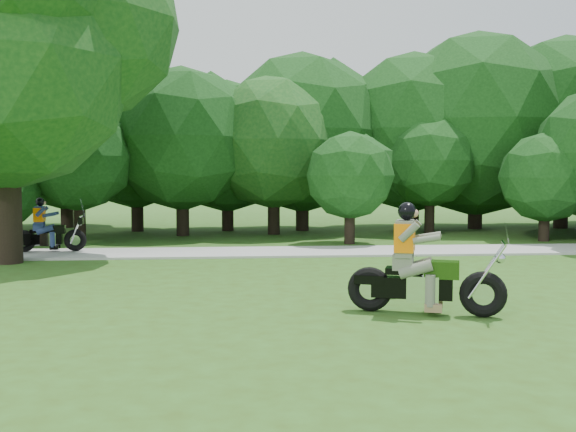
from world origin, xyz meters
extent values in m
plane|color=#304B15|center=(0.00, 0.00, 0.00)|extent=(100.00, 100.00, 0.00)
cube|color=#A0A09A|center=(0.00, 8.00, 0.03)|extent=(60.00, 2.20, 0.06)
cylinder|color=black|center=(2.39, 13.11, 0.80)|extent=(0.37, 0.37, 1.60)
sphere|color=#103510|center=(2.39, 13.11, 2.71)|extent=(3.41, 3.41, 3.41)
cylinder|color=black|center=(-5.09, 15.06, 0.81)|extent=(0.46, 0.46, 1.62)
sphere|color=#103510|center=(-5.09, 15.06, 3.30)|extent=(5.16, 5.16, 5.16)
cylinder|color=black|center=(-11.76, 17.08, 0.90)|extent=(0.51, 0.51, 1.80)
sphere|color=#103510|center=(-11.76, 17.08, 3.82)|extent=(6.22, 6.22, 6.22)
cylinder|color=black|center=(8.52, 15.14, 0.90)|extent=(0.57, 0.57, 1.80)
sphere|color=#103510|center=(8.52, 15.14, 4.18)|extent=(7.32, 7.32, 7.32)
cylinder|color=black|center=(-2.17, 14.93, 0.90)|extent=(0.51, 0.51, 1.80)
sphere|color=#103510|center=(-2.17, 14.93, 3.84)|extent=(6.27, 6.27, 6.27)
cylinder|color=black|center=(-12.08, 10.72, 0.47)|extent=(0.32, 0.32, 0.94)
sphere|color=#103510|center=(-12.08, 10.72, 1.69)|extent=(2.31, 2.31, 2.31)
cylinder|color=black|center=(-6.69, 13.24, 0.90)|extent=(0.46, 0.46, 1.80)
sphere|color=#103510|center=(-6.69, 13.24, 3.49)|extent=(5.20, 5.20, 5.20)
cylinder|color=black|center=(-8.59, 15.11, 0.90)|extent=(0.47, 0.47, 1.80)
sphere|color=#103510|center=(-8.59, 15.11, 3.54)|extent=(5.35, 5.35, 5.35)
cylinder|color=black|center=(5.45, 10.38, 0.57)|extent=(0.35, 0.35, 1.15)
sphere|color=#103510|center=(5.45, 10.38, 2.13)|extent=(3.01, 3.01, 3.01)
cylinder|color=black|center=(4.93, 15.19, 0.90)|extent=(0.57, 0.57, 1.80)
sphere|color=#103510|center=(4.93, 15.19, 4.22)|extent=(7.45, 7.45, 7.45)
cylinder|color=black|center=(-1.15, 10.10, 0.64)|extent=(0.34, 0.34, 1.28)
sphere|color=#103510|center=(-1.15, 10.10, 2.19)|extent=(2.82, 2.82, 2.82)
cylinder|color=black|center=(-10.01, 11.87, 0.81)|extent=(0.39, 0.39, 1.61)
sphere|color=#103510|center=(-10.01, 11.87, 2.82)|extent=(3.71, 3.71, 3.71)
cylinder|color=black|center=(-3.38, 13.49, 0.90)|extent=(0.45, 0.45, 1.80)
sphere|color=#134316|center=(-3.38, 13.49, 3.41)|extent=(4.94, 4.94, 4.94)
cylinder|color=black|center=(2.39, 15.41, 0.90)|extent=(0.52, 0.52, 1.80)
sphere|color=#103510|center=(2.39, 15.41, 3.90)|extent=(6.47, 6.47, 6.47)
cylinder|color=black|center=(-10.50, 6.50, 2.10)|extent=(0.68, 0.68, 4.20)
sphere|color=#134316|center=(-10.50, 6.50, 5.00)|extent=(6.40, 6.40, 6.40)
sphere|color=#134316|center=(-8.74, 7.30, 6.20)|extent=(5.12, 5.12, 5.12)
torus|color=black|center=(-2.58, 0.23, 0.37)|extent=(0.77, 0.44, 0.74)
torus|color=black|center=(-0.89, -0.36, 0.37)|extent=(0.77, 0.44, 0.74)
cube|color=black|center=(-1.94, 0.01, 0.42)|extent=(1.30, 0.67, 0.34)
cube|color=silver|center=(-1.77, -0.05, 0.42)|extent=(0.60, 0.51, 0.42)
cube|color=black|center=(-1.50, -0.15, 0.74)|extent=(0.62, 0.48, 0.27)
cube|color=black|center=(-2.07, 0.06, 0.70)|extent=(0.63, 0.50, 0.11)
cylinder|color=silver|center=(-0.85, -0.38, 0.74)|extent=(0.55, 0.23, 0.87)
cylinder|color=silver|center=(-0.61, -0.46, 1.19)|extent=(0.26, 0.65, 0.04)
cube|color=#585F4D|center=(-2.07, 0.06, 0.84)|extent=(0.43, 0.48, 0.25)
cube|color=#585F4D|center=(-2.05, 0.05, 1.22)|extent=(0.41, 0.51, 0.59)
cube|color=orange|center=(-2.05, 0.05, 1.25)|extent=(0.45, 0.56, 0.46)
sphere|color=black|center=(-2.02, 0.04, 1.67)|extent=(0.30, 0.30, 0.30)
torus|color=black|center=(-10.69, 8.28, 0.37)|extent=(0.64, 0.23, 0.62)
torus|color=black|center=(-9.32, 8.40, 0.37)|extent=(0.64, 0.23, 0.62)
cube|color=black|center=(-10.17, 8.33, 0.42)|extent=(1.01, 0.30, 0.28)
cube|color=silver|center=(-10.03, 8.34, 0.42)|extent=(0.45, 0.34, 0.36)
cube|color=black|center=(-9.81, 8.36, 0.68)|extent=(0.48, 0.31, 0.23)
cube|color=black|center=(-10.28, 8.32, 0.65)|extent=(0.49, 0.32, 0.09)
cylinder|color=silver|center=(-9.28, 8.40, 0.68)|extent=(0.36, 0.07, 0.80)
cylinder|color=silver|center=(-9.13, 8.42, 1.07)|extent=(0.08, 0.57, 0.03)
cube|color=black|center=(-10.63, 8.09, 0.42)|extent=(0.38, 0.14, 0.30)
cube|color=black|center=(-10.67, 8.48, 0.42)|extent=(0.38, 0.14, 0.30)
cube|color=navy|center=(-10.28, 8.32, 0.77)|extent=(0.30, 0.36, 0.21)
cube|color=navy|center=(-10.26, 8.32, 1.09)|extent=(0.26, 0.39, 0.50)
cube|color=orange|center=(-10.26, 8.32, 1.11)|extent=(0.29, 0.43, 0.39)
sphere|color=black|center=(-10.24, 8.32, 1.47)|extent=(0.25, 0.25, 0.25)
camera|label=1|loc=(-4.78, -10.09, 2.30)|focal=40.00mm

